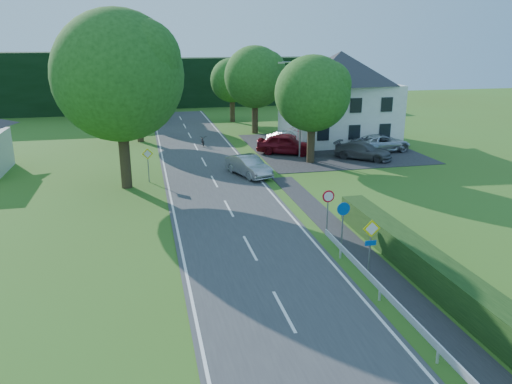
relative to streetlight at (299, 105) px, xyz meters
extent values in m
cube|color=#38383A|center=(-8.06, -10.00, -4.44)|extent=(7.00, 80.00, 0.04)
cube|color=black|center=(-3.11, -28.00, -4.44)|extent=(1.50, 44.00, 0.04)
cube|color=black|center=(3.94, 3.00, -4.44)|extent=(14.00, 16.00, 0.04)
cube|color=white|center=(-11.31, -10.00, -4.42)|extent=(0.12, 80.00, 0.01)
cube|color=white|center=(-4.81, -10.00, -4.42)|extent=(0.12, 80.00, 0.01)
cube|color=black|center=(-0.06, 36.00, -0.96)|extent=(30.00, 5.00, 7.00)
cube|color=silver|center=(5.94, 6.00, -1.66)|extent=(10.00, 8.00, 5.60)
pyramid|color=#2A292F|center=(5.94, 6.00, 2.64)|extent=(10.60, 8.40, 3.00)
cylinder|color=gray|center=(0.14, 0.00, -0.46)|extent=(0.16, 0.16, 8.00)
cylinder|color=gray|center=(-0.66, 0.00, 3.44)|extent=(1.70, 0.10, 0.10)
cube|color=gray|center=(-1.56, 0.00, 3.39)|extent=(0.50, 0.18, 0.12)
cylinder|color=gray|center=(-3.76, -22.00, -3.26)|extent=(0.07, 0.07, 2.40)
cube|color=#FFEE0D|center=(-3.76, -22.03, -2.26)|extent=(0.78, 0.04, 0.78)
cube|color=white|center=(-3.76, -22.03, -2.26)|extent=(0.57, 0.05, 0.57)
cube|color=#0B4FAA|center=(-3.76, -22.03, -2.91)|extent=(0.50, 0.04, 0.22)
cylinder|color=gray|center=(-3.76, -19.00, -3.36)|extent=(0.07, 0.07, 2.20)
cylinder|color=#0B4FAA|center=(-3.76, -19.03, -2.41)|extent=(0.64, 0.04, 0.64)
cylinder|color=gray|center=(-3.76, -17.00, -3.36)|extent=(0.07, 0.07, 2.20)
cylinder|color=red|center=(-3.76, -17.03, -2.41)|extent=(0.64, 0.04, 0.64)
cylinder|color=white|center=(-3.76, -17.05, -2.41)|extent=(0.48, 0.04, 0.48)
cylinder|color=gray|center=(-12.56, -5.00, -3.36)|extent=(0.07, 0.07, 2.20)
cube|color=#FFEE0D|center=(-12.56, -5.03, -2.41)|extent=(0.78, 0.04, 0.78)
cube|color=white|center=(-12.56, -5.03, -2.41)|extent=(0.57, 0.05, 0.57)
imported|color=#9F9FA3|center=(-5.36, -4.99, -3.69)|extent=(2.95, 4.73, 1.47)
imported|color=black|center=(-7.35, 6.42, -3.94)|extent=(0.71, 1.87, 0.97)
imported|color=maroon|center=(-0.69, 1.43, -3.57)|extent=(5.39, 4.02, 1.71)
imported|color=silver|center=(0.46, 4.36, -3.73)|extent=(4.42, 2.21, 1.39)
imported|color=#514F55|center=(5.08, -1.92, -3.73)|extent=(4.87, 4.59, 1.38)
imported|color=silver|center=(7.90, 0.47, -3.67)|extent=(5.76, 3.38, 1.51)
imported|color=red|center=(0.82, 2.64, -3.34)|extent=(2.50, 2.55, 2.17)
camera|label=1|loc=(-12.70, -39.75, 5.26)|focal=35.00mm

